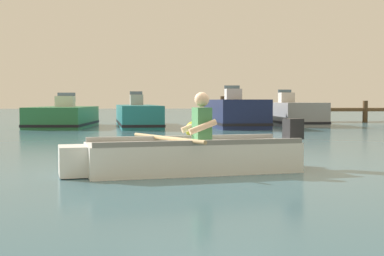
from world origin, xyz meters
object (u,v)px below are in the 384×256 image
Objects in this scene: moored_boat_green at (63,117)px; moored_boat_grey at (289,114)px; mooring_buoy at (194,130)px; moored_boat_teal at (137,116)px; moored_boat_navy at (235,114)px; rowboat_with_person at (188,155)px.

moored_boat_grey is at bearing 8.65° from moored_boat_green.
mooring_buoy is (4.88, -6.60, -0.14)m from moored_boat_green.
moored_boat_teal is at bearing 6.31° from moored_boat_green.
moored_boat_teal is at bearing 105.60° from mooring_buoy.
moored_boat_navy is 6.46m from mooring_buoy.
moored_boat_navy is at bearing -3.90° from moored_boat_green.
rowboat_with_person is at bearing -94.02° from mooring_buoy.
moored_boat_grey reaches higher than mooring_buoy.
moored_boat_green is at bearing 176.10° from moored_boat_navy.
moored_boat_teal is 4.00m from moored_boat_navy.
moored_boat_teal is 6.66m from moored_boat_grey.
moored_boat_grey is 9.29m from mooring_buoy.
moored_boat_teal is (-1.44, 13.91, 0.16)m from rowboat_with_person.
moored_boat_teal is at bearing 95.93° from rowboat_with_person.
moored_boat_navy reaches higher than moored_boat_teal.
moored_boat_green is 6.88m from moored_boat_navy.
moored_boat_navy reaches higher than rowboat_with_person.
moored_boat_navy reaches higher than moored_boat_green.
rowboat_with_person is 13.35m from moored_boat_navy.
moored_boat_navy reaches higher than mooring_buoy.
moored_boat_navy reaches higher than moored_boat_grey.
mooring_buoy is at bearing -119.91° from moored_boat_grey.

